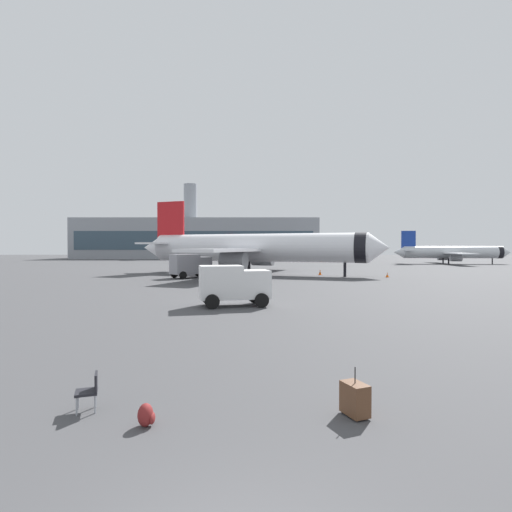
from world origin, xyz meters
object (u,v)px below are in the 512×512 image
Objects in this scene: airplane_taxiing at (454,252)px; cargo_van at (235,283)px; traveller_backpack at (148,415)px; gate_chair at (92,389)px; rolling_suitcase at (357,399)px; service_truck at (192,265)px; airplane_at_gate at (256,248)px; safety_cone_near at (389,275)px; safety_cone_mid at (322,272)px.

cargo_van is at bearing -124.49° from airplane_taxiing.
gate_chair is (-1.51, 0.82, 0.27)m from traveller_backpack.
cargo_van reaches higher than rolling_suitcase.
airplane_at_gate is at bearing 36.43° from service_truck.
airplane_taxiing is at bearing 60.04° from gate_chair.
airplane_taxiing is 66.67m from service_truck.
cargo_van is (-45.37, -66.04, -1.15)m from airplane_taxiing.
airplane_at_gate is 7.33× the size of cargo_van.
traveller_backpack is (-4.51, -0.51, -0.16)m from rolling_suitcase.
safety_cone_near is at bearing 71.39° from rolling_suitcase.
airplane_at_gate reaches higher than safety_cone_near.
traveller_backpack is 1.74m from gate_chair.
cargo_van is at bearing 101.99° from rolling_suitcase.
airplane_at_gate is 72.10× the size of traveller_backpack.
airplane_at_gate reaches higher than service_truck.
airplane_at_gate is 47.96m from traveller_backpack.
airplane_taxiing reaches higher than cargo_van.
airplane_at_gate is 56.88m from airplane_taxiing.
airplane_taxiing is 95.63m from traveller_backpack.
service_truck is (-7.89, -5.82, -2.05)m from airplane_at_gate.
traveller_backpack is at bearing -103.12° from safety_cone_mid.
rolling_suitcase reaches higher than safety_cone_near.
airplane_taxiing is 49.31m from safety_cone_near.
cargo_van is (-1.25, -30.16, -2.21)m from airplane_at_gate.
cargo_van is 31.33m from safety_cone_mid.
cargo_van is at bearing -125.37° from safety_cone_near.
safety_cone_mid reaches higher than traveller_backpack.
cargo_van is 17.01m from gate_chair.
airplane_at_gate reaches higher than traveller_backpack.
airplane_at_gate reaches higher than rolling_suitcase.
traveller_backpack is at bearing -82.17° from service_truck.
service_truck is 1.09× the size of cargo_van.
cargo_van is 5.49× the size of gate_chair.
airplane_at_gate is at bearing 87.63° from cargo_van.
safety_cone_near is 44.63m from rolling_suitcase.
rolling_suitcase is at bearing -108.61° from safety_cone_near.
service_truck is 10.72× the size of traveller_backpack.
cargo_van reaches higher than safety_cone_near.
airplane_at_gate is at bearing -140.89° from airplane_taxiing.
service_truck reaches higher than cargo_van.
service_truck is 42.73m from rolling_suitcase.
gate_chair is (-3.63, -46.98, -3.16)m from airplane_at_gate.
rolling_suitcase is (3.64, -17.12, -1.06)m from cargo_van.
cargo_van is at bearing 87.18° from traveller_backpack.
rolling_suitcase is at bearing -97.93° from safety_cone_mid.
safety_cone_near is (24.51, 0.84, -1.30)m from service_truck.
airplane_at_gate is at bearing 176.50° from safety_cone_mid.
gate_chair is at bearing -115.75° from safety_cone_near.
service_truck is 24.56m from safety_cone_near.
safety_cone_near is at bearing 54.63° from cargo_van.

